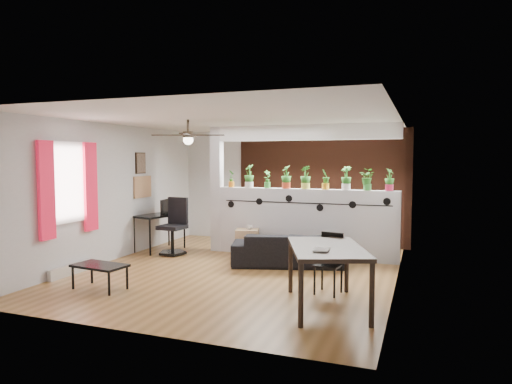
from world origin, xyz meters
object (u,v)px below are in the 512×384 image
(potted_plant_6, at_px, (346,177))
(sofa, at_px, (289,250))
(cup, at_px, (250,227))
(office_chair, at_px, (174,230))
(cube_shelf, at_px, (247,243))
(ceiling_fan, at_px, (188,137))
(potted_plant_3, at_px, (286,176))
(potted_plant_2, at_px, (267,178))
(potted_plant_4, at_px, (306,177))
(coffee_table, at_px, (100,267))
(potted_plant_0, at_px, (231,178))
(potted_plant_8, at_px, (389,179))
(dining_table, at_px, (327,253))
(computer_desk, at_px, (160,218))
(potted_plant_7, at_px, (367,179))
(potted_plant_1, at_px, (249,175))
(folding_chair, at_px, (330,257))
(potted_plant_5, at_px, (326,178))

(potted_plant_6, distance_m, sofa, 1.77)
(potted_plant_6, relative_size, cup, 3.81)
(sofa, distance_m, office_chair, 2.46)
(cube_shelf, bearing_deg, ceiling_fan, -124.50)
(potted_plant_3, relative_size, cup, 3.86)
(potted_plant_2, relative_size, cup, 3.06)
(cube_shelf, bearing_deg, potted_plant_3, 10.39)
(cup, bearing_deg, potted_plant_2, 52.97)
(potted_plant_3, distance_m, potted_plant_4, 0.40)
(potted_plant_2, relative_size, office_chair, 0.32)
(ceiling_fan, relative_size, coffee_table, 1.41)
(sofa, xyz_separation_m, office_chair, (-2.45, 0.12, 0.21))
(potted_plant_0, xyz_separation_m, potted_plant_8, (3.16, 0.00, 0.03))
(potted_plant_6, relative_size, sofa, 0.23)
(office_chair, distance_m, dining_table, 4.23)
(cup, bearing_deg, cube_shelf, 180.00)
(sofa, xyz_separation_m, computer_desk, (-2.94, 0.36, 0.41))
(potted_plant_7, xyz_separation_m, cup, (-2.23, -0.34, -0.98))
(potted_plant_1, distance_m, potted_plant_2, 0.40)
(potted_plant_8, distance_m, coffee_table, 5.22)
(folding_chair, bearing_deg, potted_plant_5, 103.52)
(potted_plant_2, bearing_deg, potted_plant_5, -0.00)
(cup, distance_m, office_chair, 1.55)
(potted_plant_2, xyz_separation_m, potted_plant_4, (0.79, 0.00, 0.05))
(potted_plant_1, height_order, cube_shelf, potted_plant_1)
(potted_plant_2, bearing_deg, coffee_table, -115.29)
(cup, relative_size, office_chair, 0.10)
(potted_plant_3, xyz_separation_m, computer_desk, (-2.66, -0.42, -0.89))
(potted_plant_2, relative_size, potted_plant_4, 0.79)
(potted_plant_0, height_order, folding_chair, potted_plant_0)
(potted_plant_0, distance_m, potted_plant_6, 2.37)
(potted_plant_6, distance_m, cube_shelf, 2.33)
(potted_plant_1, xyz_separation_m, potted_plant_4, (1.19, 0.00, -0.01))
(potted_plant_5, relative_size, potted_plant_8, 0.96)
(sofa, height_order, cube_shelf, sofa)
(ceiling_fan, relative_size, potted_plant_5, 3.01)
(potted_plant_6, relative_size, folding_chair, 0.52)
(potted_plant_6, height_order, potted_plant_8, potted_plant_6)
(potted_plant_0, relative_size, sofa, 0.19)
(cube_shelf, xyz_separation_m, folding_chair, (2.02, -1.88, 0.24))
(cup, bearing_deg, ceiling_fan, -110.76)
(potted_plant_6, bearing_deg, potted_plant_2, 180.00)
(cup, xyz_separation_m, coffee_table, (-1.27, -2.90, -0.25))
(potted_plant_0, bearing_deg, cup, -32.51)
(potted_plant_8, height_order, cube_shelf, potted_plant_8)
(ceiling_fan, height_order, potted_plant_2, ceiling_fan)
(cup, bearing_deg, office_chair, -167.72)
(sofa, relative_size, computer_desk, 1.65)
(potted_plant_1, relative_size, potted_plant_7, 1.15)
(potted_plant_8, relative_size, dining_table, 0.24)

